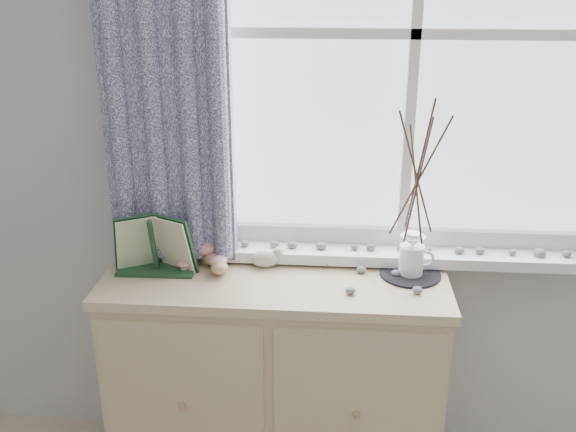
% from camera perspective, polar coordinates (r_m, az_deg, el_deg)
% --- Properties ---
extents(room_shell, '(4.04, 4.04, 2.62)m').
position_cam_1_polar(room_shell, '(0.42, -2.55, -7.09)').
color(room_shell, '#B4B4B2').
rests_on(room_shell, ground).
extents(sideboard, '(1.20, 0.45, 0.85)m').
position_cam_1_polar(sideboard, '(2.45, -1.12, -14.44)').
color(sideboard, '#C5B38A').
rests_on(sideboard, ground).
extents(botanical_book, '(0.32, 0.14, 0.22)m').
position_cam_1_polar(botanical_book, '(2.25, -11.99, -2.71)').
color(botanical_book, '#1C3C22').
rests_on(botanical_book, sideboard).
extents(toadstool_cluster, '(0.18, 0.15, 0.09)m').
position_cam_1_polar(toadstool_cluster, '(2.31, -7.33, -3.28)').
color(toadstool_cluster, white).
rests_on(toadstool_cluster, sideboard).
extents(wooden_eggs, '(0.10, 0.12, 0.08)m').
position_cam_1_polar(wooden_eggs, '(2.28, -6.45, -4.20)').
color(wooden_eggs, tan).
rests_on(wooden_eggs, sideboard).
extents(songbird_figurine, '(0.15, 0.09, 0.07)m').
position_cam_1_polar(songbird_figurine, '(2.30, -2.00, -3.68)').
color(songbird_figurine, beige).
rests_on(songbird_figurine, sideboard).
extents(crocheted_doily, '(0.21, 0.21, 0.01)m').
position_cam_1_polar(crocheted_doily, '(2.29, 10.81, -5.10)').
color(crocheted_doily, black).
rests_on(crocheted_doily, sideboard).
extents(twig_pitcher, '(0.24, 0.24, 0.65)m').
position_cam_1_polar(twig_pitcher, '(2.15, 11.48, 3.72)').
color(twig_pitcher, white).
rests_on(twig_pitcher, crocheted_doily).
extents(sideboard_pebbles, '(0.33, 0.23, 0.02)m').
position_cam_1_polar(sideboard_pebbles, '(2.23, 7.30, -5.42)').
color(sideboard_pebbles, gray).
rests_on(sideboard_pebbles, sideboard).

